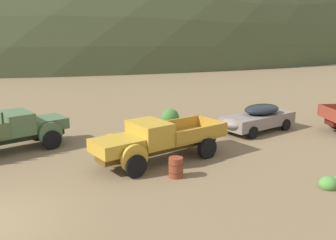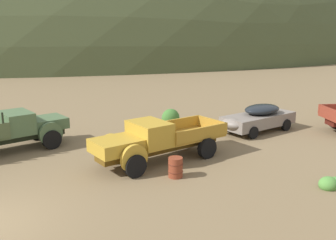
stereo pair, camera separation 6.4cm
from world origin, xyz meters
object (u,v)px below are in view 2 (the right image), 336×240
Objects in this scene: truck_mustard at (151,141)px; car_primer_gray at (257,118)px; truck_weathered_green at (15,130)px; oil_drum_spare at (176,167)px.

truck_mustard reaches higher than car_primer_gray.
truck_weathered_green is 0.92× the size of truck_mustard.
truck_weathered_green reaches higher than car_primer_gray.
truck_mustard is 8.06× the size of oil_drum_spare.
oil_drum_spare is (-6.98, -4.90, -0.40)m from car_primer_gray.
truck_weathered_green is 7.06m from truck_mustard.
truck_mustard reaches higher than oil_drum_spare.
truck_weathered_green is 1.18× the size of car_primer_gray.
oil_drum_spare is at bearing -64.23° from truck_weathered_green.
car_primer_gray reaches higher than oil_drum_spare.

